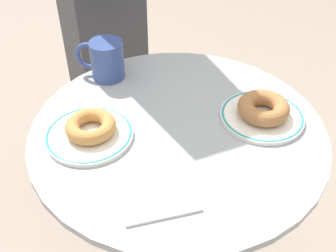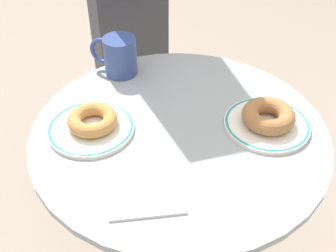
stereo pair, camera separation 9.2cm
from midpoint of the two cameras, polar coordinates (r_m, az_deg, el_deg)
cafe_table at (r=1.12m, az=3.75°, el=-9.43°), size 0.68×0.68×0.75m
plate_left at (r=0.95m, az=-7.83°, el=-0.38°), size 0.20×0.20×0.01m
plate_right at (r=0.99m, az=16.02°, el=0.14°), size 0.20×0.20×0.01m
donut_old_fashioned at (r=0.94m, az=-7.61°, el=0.75°), size 0.14×0.14×0.03m
donut_cinnamon at (r=0.98m, az=16.28°, el=1.25°), size 0.17×0.17×0.04m
paper_napkin at (r=0.81m, az=0.18°, el=-9.40°), size 0.16×0.14×0.01m
coffee_mug at (r=1.12m, az=-4.42°, el=9.53°), size 0.13×0.09×0.10m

